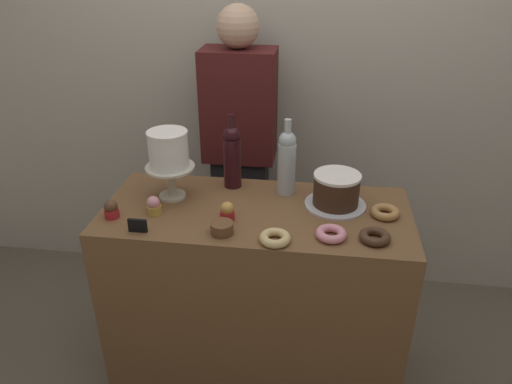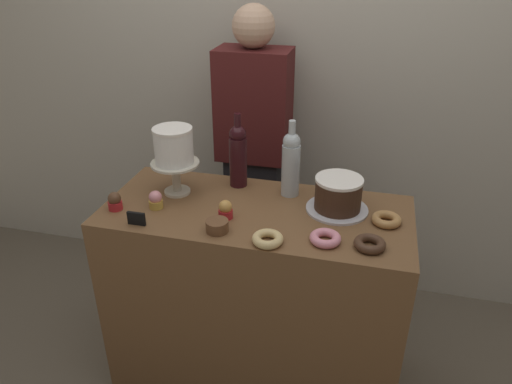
% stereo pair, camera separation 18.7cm
% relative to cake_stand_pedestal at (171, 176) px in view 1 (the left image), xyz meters
% --- Properties ---
extents(ground_plane, '(12.00, 12.00, 0.00)m').
position_rel_cake_stand_pedestal_xyz_m(ground_plane, '(0.36, -0.06, -0.99)').
color(ground_plane, '#665B4C').
extents(back_wall, '(6.00, 0.05, 2.60)m').
position_rel_cake_stand_pedestal_xyz_m(back_wall, '(0.36, 0.79, 0.31)').
color(back_wall, '#BCB7A8').
rests_on(back_wall, ground_plane).
extents(display_counter, '(1.23, 0.55, 0.89)m').
position_rel_cake_stand_pedestal_xyz_m(display_counter, '(0.36, -0.06, -0.54)').
color(display_counter, brown).
rests_on(display_counter, ground_plane).
extents(cake_stand_pedestal, '(0.20, 0.20, 0.14)m').
position_rel_cake_stand_pedestal_xyz_m(cake_stand_pedestal, '(0.00, 0.00, 0.00)').
color(cake_stand_pedestal, beige).
rests_on(cake_stand_pedestal, display_counter).
extents(white_layer_cake, '(0.16, 0.16, 0.15)m').
position_rel_cake_stand_pedestal_xyz_m(white_layer_cake, '(0.00, 0.00, 0.12)').
color(white_layer_cake, white).
rests_on(white_layer_cake, cake_stand_pedestal).
extents(silver_serving_platter, '(0.25, 0.25, 0.01)m').
position_rel_cake_stand_pedestal_xyz_m(silver_serving_platter, '(0.67, 0.01, -0.09)').
color(silver_serving_platter, silver).
rests_on(silver_serving_platter, display_counter).
extents(chocolate_round_cake, '(0.19, 0.19, 0.13)m').
position_rel_cake_stand_pedestal_xyz_m(chocolate_round_cake, '(0.67, 0.01, -0.02)').
color(chocolate_round_cake, '#3D2619').
rests_on(chocolate_round_cake, silver_serving_platter).
extents(wine_bottle_dark_red, '(0.08, 0.08, 0.33)m').
position_rel_cake_stand_pedestal_xyz_m(wine_bottle_dark_red, '(0.23, 0.14, 0.05)').
color(wine_bottle_dark_red, black).
rests_on(wine_bottle_dark_red, display_counter).
extents(wine_bottle_clear, '(0.08, 0.08, 0.33)m').
position_rel_cake_stand_pedestal_xyz_m(wine_bottle_clear, '(0.47, 0.11, 0.05)').
color(wine_bottle_clear, '#B2BCC1').
rests_on(wine_bottle_clear, display_counter).
extents(cupcake_caramel, '(0.06, 0.06, 0.07)m').
position_rel_cake_stand_pedestal_xyz_m(cupcake_caramel, '(0.26, -0.15, -0.06)').
color(cupcake_caramel, red).
rests_on(cupcake_caramel, display_counter).
extents(cupcake_strawberry, '(0.06, 0.06, 0.07)m').
position_rel_cake_stand_pedestal_xyz_m(cupcake_strawberry, '(-0.03, -0.14, -0.06)').
color(cupcake_strawberry, gold).
rests_on(cupcake_strawberry, display_counter).
extents(cupcake_chocolate, '(0.06, 0.06, 0.07)m').
position_rel_cake_stand_pedestal_xyz_m(cupcake_chocolate, '(-0.18, -0.19, -0.06)').
color(cupcake_chocolate, red).
rests_on(cupcake_chocolate, display_counter).
extents(donut_glazed, '(0.11, 0.11, 0.03)m').
position_rel_cake_stand_pedestal_xyz_m(donut_glazed, '(0.46, -0.28, -0.08)').
color(donut_glazed, '#E0C17F').
rests_on(donut_glazed, display_counter).
extents(donut_pink, '(0.11, 0.11, 0.03)m').
position_rel_cake_stand_pedestal_xyz_m(donut_pink, '(0.66, -0.23, -0.08)').
color(donut_pink, pink).
rests_on(donut_pink, display_counter).
extents(donut_maple, '(0.11, 0.11, 0.03)m').
position_rel_cake_stand_pedestal_xyz_m(donut_maple, '(0.86, -0.04, -0.08)').
color(donut_maple, '#B27F47').
rests_on(donut_maple, display_counter).
extents(donut_chocolate, '(0.11, 0.11, 0.03)m').
position_rel_cake_stand_pedestal_xyz_m(donut_chocolate, '(0.81, -0.22, -0.08)').
color(donut_chocolate, '#472D1E').
rests_on(donut_chocolate, display_counter).
extents(cookie_stack, '(0.08, 0.08, 0.04)m').
position_rel_cake_stand_pedestal_xyz_m(cookie_stack, '(0.26, -0.25, -0.07)').
color(cookie_stack, brown).
rests_on(cookie_stack, display_counter).
extents(price_sign_chalkboard, '(0.07, 0.01, 0.05)m').
position_rel_cake_stand_pedestal_xyz_m(price_sign_chalkboard, '(-0.05, -0.28, -0.07)').
color(price_sign_chalkboard, black).
rests_on(price_sign_chalkboard, display_counter).
extents(barista_figure, '(0.36, 0.22, 1.60)m').
position_rel_cake_stand_pedestal_xyz_m(barista_figure, '(0.19, 0.55, -0.15)').
color(barista_figure, black).
rests_on(barista_figure, ground_plane).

